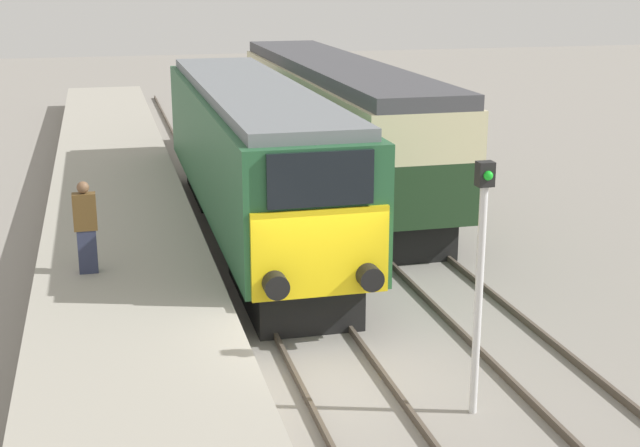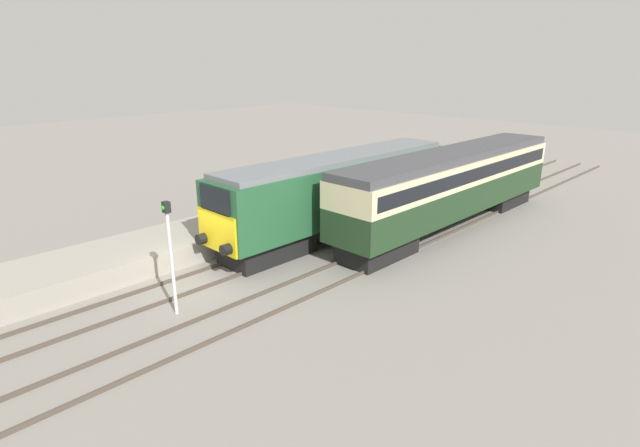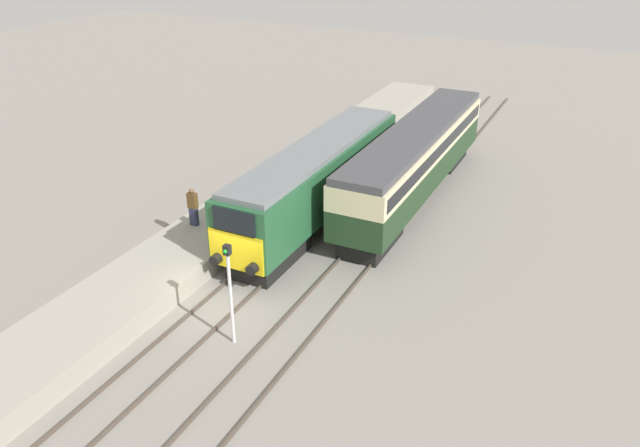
# 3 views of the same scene
# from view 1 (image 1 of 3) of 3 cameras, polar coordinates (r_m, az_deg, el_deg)

# --- Properties ---
(ground_plane) EXTENTS (120.00, 120.00, 0.00)m
(ground_plane) POSITION_cam_1_polar(r_m,az_deg,el_deg) (15.20, 1.17, -9.78)
(ground_plane) COLOR gray
(platform_left) EXTENTS (3.50, 50.00, 0.91)m
(platform_left) POSITION_cam_1_polar(r_m,az_deg,el_deg) (22.09, -12.62, -0.61)
(platform_left) COLOR #9E998C
(platform_left) RESTS_ON ground_plane
(rails_near_track) EXTENTS (1.51, 60.00, 0.14)m
(rails_near_track) POSITION_cam_1_polar(r_m,az_deg,el_deg) (19.68, -2.63, -3.45)
(rails_near_track) COLOR #4C4238
(rails_near_track) RESTS_ON ground_plane
(rails_far_track) EXTENTS (1.50, 60.00, 0.14)m
(rails_far_track) POSITION_cam_1_polar(r_m,az_deg,el_deg) (20.58, 6.70, -2.67)
(rails_far_track) COLOR #4C4238
(rails_far_track) RESTS_ON ground_plane
(locomotive) EXTENTS (2.70, 14.66, 3.91)m
(locomotive) POSITION_cam_1_polar(r_m,az_deg,el_deg) (22.30, -4.40, 4.49)
(locomotive) COLOR black
(locomotive) RESTS_ON ground_plane
(passenger_carriage) EXTENTS (2.75, 16.24, 3.94)m
(passenger_carriage) POSITION_cam_1_polar(r_m,az_deg,el_deg) (27.49, 0.97, 7.11)
(passenger_carriage) COLOR black
(passenger_carriage) RESTS_ON ground_plane
(person_on_platform) EXTENTS (0.44, 0.26, 1.82)m
(person_on_platform) POSITION_cam_1_polar(r_m,az_deg,el_deg) (17.73, -14.76, -0.23)
(person_on_platform) COLOR #2D334C
(person_on_platform) RESTS_ON platform_left
(signal_post) EXTENTS (0.24, 0.28, 3.96)m
(signal_post) POSITION_cam_1_polar(r_m,az_deg,el_deg) (13.36, 10.22, -2.85)
(signal_post) COLOR silver
(signal_post) RESTS_ON ground_plane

